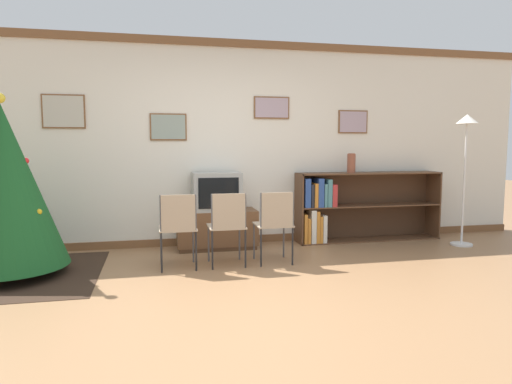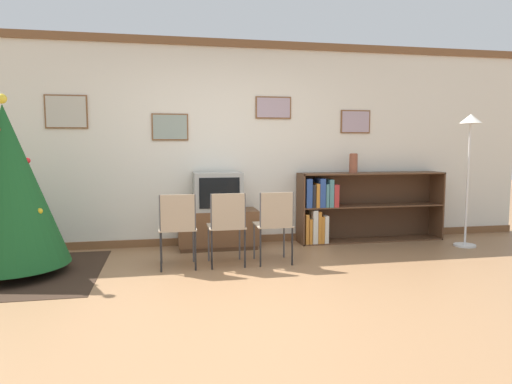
# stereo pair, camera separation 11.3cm
# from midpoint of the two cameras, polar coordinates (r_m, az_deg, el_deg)

# --- Properties ---
(ground_plane) EXTENTS (24.00, 24.00, 0.00)m
(ground_plane) POSITION_cam_midpoint_polar(r_m,az_deg,el_deg) (4.13, 0.08, -12.99)
(ground_plane) COLOR #936B47
(wall_back) EXTENTS (8.93, 0.11, 2.70)m
(wall_back) POSITION_cam_midpoint_polar(r_m,az_deg,el_deg) (6.12, -4.07, 6.10)
(wall_back) COLOR silver
(wall_back) RESTS_ON ground_plane
(area_rug) EXTENTS (1.78, 1.79, 0.01)m
(area_rug) POSITION_cam_midpoint_polar(r_m,az_deg,el_deg) (5.38, -27.69, -9.10)
(area_rug) COLOR #332319
(area_rug) RESTS_ON ground_plane
(christmas_tree) EXTENTS (1.17, 1.17, 1.83)m
(christmas_tree) POSITION_cam_midpoint_polar(r_m,az_deg,el_deg) (5.23, -28.18, 0.66)
(christmas_tree) COLOR maroon
(christmas_tree) RESTS_ON area_rug
(tv_console) EXTENTS (1.02, 0.45, 0.50)m
(tv_console) POSITION_cam_midpoint_polar(r_m,az_deg,el_deg) (5.93, -4.24, -4.63)
(tv_console) COLOR #4C311E
(tv_console) RESTS_ON ground_plane
(television) EXTENTS (0.61, 0.44, 0.49)m
(television) POSITION_cam_midpoint_polar(r_m,az_deg,el_deg) (5.85, -4.27, 0.09)
(television) COLOR #9E9E99
(television) RESTS_ON tv_console
(folding_chair_left) EXTENTS (0.40, 0.40, 0.82)m
(folding_chair_left) POSITION_cam_midpoint_polar(r_m,az_deg,el_deg) (4.95, -9.13, -4.19)
(folding_chair_left) COLOR tan
(folding_chair_left) RESTS_ON ground_plane
(folding_chair_center) EXTENTS (0.40, 0.40, 0.82)m
(folding_chair_center) POSITION_cam_midpoint_polar(r_m,az_deg,el_deg) (5.00, -2.98, -4.03)
(folding_chair_center) COLOR tan
(folding_chair_center) RESTS_ON ground_plane
(folding_chair_right) EXTENTS (0.40, 0.40, 0.82)m
(folding_chair_right) POSITION_cam_midpoint_polar(r_m,az_deg,el_deg) (5.10, 2.98, -3.82)
(folding_chair_right) COLOR tan
(folding_chair_right) RESTS_ON ground_plane
(bookshelf) EXTENTS (2.05, 0.36, 0.95)m
(bookshelf) POSITION_cam_midpoint_polar(r_m,az_deg,el_deg) (6.41, 11.76, -1.85)
(bookshelf) COLOR brown
(bookshelf) RESTS_ON ground_plane
(vase) EXTENTS (0.11, 0.11, 0.27)m
(vase) POSITION_cam_midpoint_polar(r_m,az_deg,el_deg) (6.33, 12.58, 3.55)
(vase) COLOR brown
(vase) RESTS_ON bookshelf
(standing_lamp) EXTENTS (0.28, 0.28, 1.73)m
(standing_lamp) POSITION_cam_midpoint_polar(r_m,az_deg,el_deg) (6.54, 25.58, 5.27)
(standing_lamp) COLOR silver
(standing_lamp) RESTS_ON ground_plane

